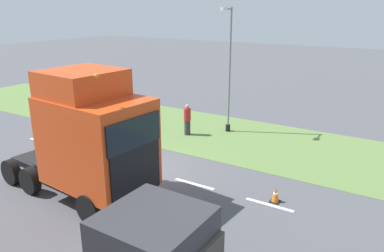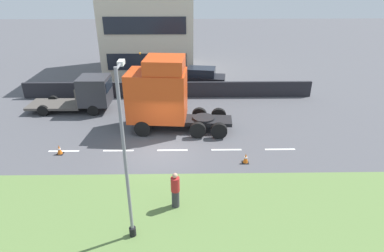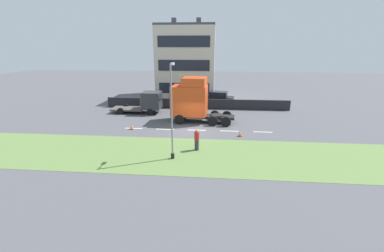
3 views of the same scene
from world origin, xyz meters
The scene contains 12 objects.
ground_plane centered at (0.00, 0.00, 0.00)m, with size 120.00×120.00×0.00m, color #515156.
grass_verge centered at (-6.00, 0.00, 0.01)m, with size 7.00×44.00×0.01m.
lane_markings centered at (0.00, -0.70, 0.00)m, with size 0.16×14.60×0.00m.
boundary_wall centered at (9.00, 0.00, 0.66)m, with size 0.25×24.00×1.31m.
building_block centered at (17.20, 2.06, 5.48)m, with size 9.35×8.50×12.05m.
lorry_cab centered at (2.99, 0.07, 2.42)m, with size 3.19×6.90×4.95m.
flatbed_truck centered at (6.20, 5.77, 1.39)m, with size 2.29×6.18×2.63m.
parked_car centered at (10.77, -2.76, 0.99)m, with size 2.55×4.59×2.03m.
lamp_post centered at (-6.69, 0.61, 3.28)m, with size 1.25×0.26×6.87m.
pedestrian centered at (-5.05, -1.04, 0.86)m, with size 0.39×0.39×1.76m.
traffic_cone_lead centered at (-0.33, 5.79, 0.28)m, with size 0.36×0.36×0.58m.
traffic_cone_trailing centered at (-1.45, -4.78, 0.28)m, with size 0.36×0.36×0.58m.
Camera 3 is at (-23.98, -2.36, 7.99)m, focal length 24.00 mm.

